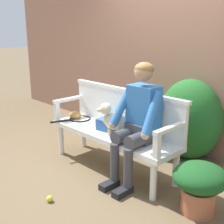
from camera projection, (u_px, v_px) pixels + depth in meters
The scene contains 15 objects.
ground_plane at pixel (112, 168), 3.80m from camera, with size 40.00×40.00×0.00m, color brown.
brick_garden_fence at pixel (178, 60), 4.33m from camera, with size 8.00×0.30×2.46m, color #936651.
hedge_bush_far_right at pixel (158, 127), 4.36m from camera, with size 0.98×0.77×0.61m, color #1E5B23.
hedge_bush_mid_left at pixel (190, 119), 3.96m from camera, with size 0.87×0.65×1.06m, color #1E5B23.
garden_bench at pixel (112, 137), 3.68m from camera, with size 1.76×0.51×0.48m.
bench_backrest at pixel (125, 108), 3.75m from camera, with size 1.80×0.06×0.50m.
bench_armrest_left_end at pixel (64, 104), 4.13m from camera, with size 0.06×0.51×0.28m.
bench_armrest_right_end at pixel (165, 136), 2.97m from camera, with size 0.06×0.51×0.28m.
person_seated at pixel (138, 119), 3.29m from camera, with size 0.56×0.66×1.35m.
dog_on_bench at pixel (113, 119), 3.53m from camera, with size 0.33×0.35×0.38m.
tennis_racket at pixel (78, 119), 4.14m from camera, with size 0.37×0.58×0.03m.
baseball_glove at pixel (75, 115), 4.18m from camera, with size 0.22×0.17×0.09m, color #9E6B2D.
sports_bag at pixel (109, 125), 3.71m from camera, with size 0.28×0.20×0.14m, color #2856A3.
tennis_ball at pixel (50, 199), 3.06m from camera, with size 0.07×0.07×0.07m, color #CCDB33.
potted_plant at pixel (199, 184), 2.82m from camera, with size 0.51×0.51×0.50m.
Camera 1 is at (2.49, -2.40, 1.72)m, focal length 48.78 mm.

